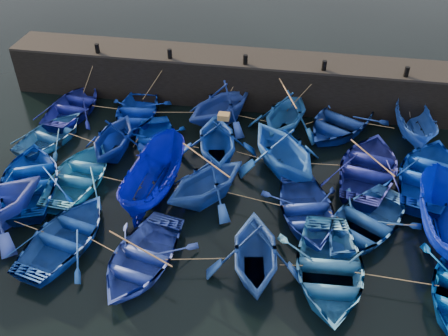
% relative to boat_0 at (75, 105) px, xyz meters
% --- Properties ---
extents(ground, '(120.00, 120.00, 0.00)m').
position_rel_boat_0_xyz_m(ground, '(8.86, -7.54, -0.48)').
color(ground, black).
rests_on(ground, ground).
extents(quay_wall, '(26.00, 2.50, 2.50)m').
position_rel_boat_0_xyz_m(quay_wall, '(8.86, 2.96, 0.77)').
color(quay_wall, black).
rests_on(quay_wall, ground).
extents(quay_top, '(26.00, 2.50, 0.12)m').
position_rel_boat_0_xyz_m(quay_top, '(8.86, 2.96, 2.08)').
color(quay_top, black).
rests_on(quay_top, quay_wall).
extents(bollard_0, '(0.24, 0.24, 0.50)m').
position_rel_boat_0_xyz_m(bollard_0, '(0.86, 2.06, 2.39)').
color(bollard_0, black).
rests_on(bollard_0, quay_top).
extents(bollard_1, '(0.24, 0.24, 0.50)m').
position_rel_boat_0_xyz_m(bollard_1, '(4.86, 2.06, 2.39)').
color(bollard_1, black).
rests_on(bollard_1, quay_top).
extents(bollard_2, '(0.24, 0.24, 0.50)m').
position_rel_boat_0_xyz_m(bollard_2, '(8.86, 2.06, 2.39)').
color(bollard_2, black).
rests_on(bollard_2, quay_top).
extents(bollard_3, '(0.24, 0.24, 0.50)m').
position_rel_boat_0_xyz_m(bollard_3, '(12.86, 2.06, 2.39)').
color(bollard_3, black).
rests_on(bollard_3, quay_top).
extents(bollard_4, '(0.24, 0.24, 0.50)m').
position_rel_boat_0_xyz_m(bollard_4, '(16.86, 2.06, 2.39)').
color(bollard_4, black).
rests_on(bollard_4, quay_top).
extents(boat_0, '(3.79, 4.96, 0.96)m').
position_rel_boat_0_xyz_m(boat_0, '(0.00, 0.00, 0.00)').
color(boat_0, navy).
rests_on(boat_0, ground).
extents(boat_1, '(3.70, 4.87, 0.95)m').
position_rel_boat_0_xyz_m(boat_1, '(3.46, -0.10, -0.01)').
color(boat_1, '#0B2EC4').
rests_on(boat_1, ground).
extents(boat_2, '(5.61, 5.76, 2.31)m').
position_rel_boat_0_xyz_m(boat_2, '(7.88, 0.34, 0.67)').
color(boat_2, '#203CA3').
rests_on(boat_2, ground).
extents(boat_3, '(4.71, 5.11, 2.24)m').
position_rel_boat_0_xyz_m(boat_3, '(11.22, 0.02, 0.64)').
color(boat_3, '#1C59AF').
rests_on(boat_3, ground).
extents(boat_4, '(5.94, 6.52, 1.11)m').
position_rel_boat_0_xyz_m(boat_4, '(13.99, 0.75, 0.07)').
color(boat_4, navy).
rests_on(boat_4, ground).
extents(boat_5, '(1.99, 4.47, 1.68)m').
position_rel_boat_0_xyz_m(boat_5, '(17.50, 0.48, 0.36)').
color(boat_5, blue).
rests_on(boat_5, ground).
extents(boat_6, '(4.14, 4.88, 0.86)m').
position_rel_boat_0_xyz_m(boat_6, '(-0.02, -2.72, -0.05)').
color(boat_6, '#22598F').
rests_on(boat_6, ground).
extents(boat_7, '(3.44, 3.96, 2.03)m').
position_rel_boat_0_xyz_m(boat_7, '(3.44, -3.27, 0.54)').
color(boat_7, navy).
rests_on(boat_7, ground).
extents(boat_8, '(4.31, 5.08, 0.90)m').
position_rel_boat_0_xyz_m(boat_8, '(5.25, -2.58, -0.03)').
color(boat_8, '#0431C7').
rests_on(boat_8, ground).
extents(boat_9, '(4.59, 5.03, 2.27)m').
position_rel_boat_0_xyz_m(boat_9, '(8.29, -2.83, 0.65)').
color(boat_9, navy).
rests_on(boat_9, ground).
extents(boat_10, '(6.00, 6.17, 2.47)m').
position_rel_boat_0_xyz_m(boat_10, '(11.35, -3.18, 0.75)').
color(boat_10, blue).
rests_on(boat_10, ground).
extents(boat_11, '(4.88, 6.04, 1.11)m').
position_rel_boat_0_xyz_m(boat_11, '(15.21, -3.03, 0.07)').
color(boat_11, navy).
rests_on(boat_11, ground).
extents(boat_12, '(5.30, 6.33, 1.13)m').
position_rel_boat_0_xyz_m(boat_12, '(17.80, -3.04, 0.08)').
color(boat_12, '#0634B7').
rests_on(boat_12, ground).
extents(boat_13, '(5.43, 6.23, 1.08)m').
position_rel_boat_0_xyz_m(boat_13, '(0.75, -6.37, 0.06)').
color(boat_13, '#002E94').
rests_on(boat_13, ground).
extents(boat_14, '(3.70, 4.96, 0.98)m').
position_rel_boat_0_xyz_m(boat_14, '(2.66, -5.64, 0.01)').
color(boat_14, '#2575C0').
rests_on(boat_14, ground).
extents(boat_15, '(2.47, 5.23, 1.95)m').
position_rel_boat_0_xyz_m(boat_15, '(6.12, -5.89, 0.49)').
color(boat_15, '#000785').
rests_on(boat_15, ground).
extents(boat_16, '(5.22, 5.30, 2.12)m').
position_rel_boat_0_xyz_m(boat_16, '(8.36, -5.78, 0.58)').
color(boat_16, '#1D45A5').
rests_on(boat_16, ground).
extents(boat_17, '(4.32, 5.25, 0.95)m').
position_rel_boat_0_xyz_m(boat_17, '(12.55, -6.24, -0.01)').
color(boat_17, navy).
rests_on(boat_17, ground).
extents(boat_18, '(5.60, 6.02, 1.02)m').
position_rel_boat_0_xyz_m(boat_18, '(14.78, -6.60, 0.03)').
color(boat_18, '#1F519A').
rests_on(boat_18, ground).
extents(boat_19, '(2.06, 5.02, 1.91)m').
position_rel_boat_0_xyz_m(boat_19, '(17.70, -6.43, 0.47)').
color(boat_19, '#00149E').
rests_on(boat_19, ground).
extents(boat_21, '(4.30, 5.31, 0.97)m').
position_rel_boat_0_xyz_m(boat_21, '(3.63, -9.25, 0.00)').
color(boat_21, '#1544A4').
rests_on(boat_21, ground).
extents(boat_22, '(4.10, 5.13, 0.95)m').
position_rel_boat_0_xyz_m(boat_22, '(6.77, -9.82, -0.01)').
color(boat_22, '#2E46BC').
rests_on(boat_22, ground).
extents(boat_23, '(4.06, 4.53, 2.13)m').
position_rel_boat_0_xyz_m(boat_23, '(10.84, -9.36, 0.58)').
color(boat_23, navy).
rests_on(boat_23, ground).
extents(boat_24, '(3.99, 5.36, 1.07)m').
position_rel_boat_0_xyz_m(boat_24, '(13.45, -9.26, 0.05)').
color(boat_24, '#2C6FB5').
rests_on(boat_24, ground).
extents(wooden_crate, '(0.51, 0.42, 0.27)m').
position_rel_boat_0_xyz_m(wooden_crate, '(8.59, -2.83, 1.92)').
color(wooden_crate, olive).
rests_on(wooden_crate, boat_9).
extents(mooring_ropes, '(17.54, 11.82, 2.10)m').
position_rel_boat_0_xyz_m(mooring_ropes, '(9.02, -2.59, 0.39)').
color(mooring_ropes, tan).
rests_on(mooring_ropes, ground).
extents(loose_oars, '(10.70, 11.92, 1.35)m').
position_rel_boat_0_xyz_m(loose_oars, '(10.39, -4.65, 1.15)').
color(loose_oars, '#99724C').
rests_on(loose_oars, ground).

